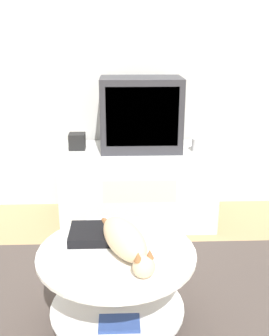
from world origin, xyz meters
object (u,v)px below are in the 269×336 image
(speaker, at_px, (77,141))
(dvd_box, at_px, (94,234))
(tv, at_px, (141,114))
(cat, at_px, (126,240))

(speaker, relative_size, dvd_box, 0.48)
(tv, distance_m, dvd_box, 1.16)
(tv, height_order, dvd_box, tv)
(dvd_box, bearing_deg, cat, -45.65)
(dvd_box, height_order, cat, cat)
(tv, relative_size, speaker, 4.93)
(speaker, relative_size, cat, 0.22)
(speaker, distance_m, dvd_box, 1.11)
(tv, relative_size, dvd_box, 2.37)
(speaker, bearing_deg, dvd_box, -80.22)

